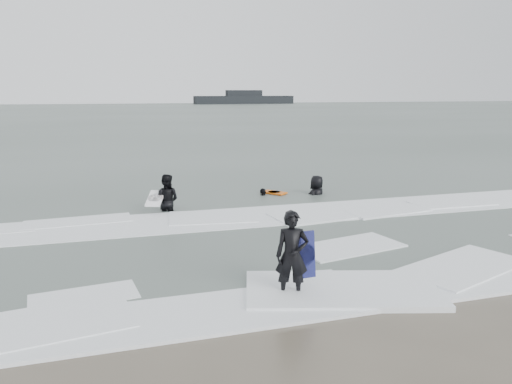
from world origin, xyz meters
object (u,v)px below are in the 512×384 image
object	(u,v)px
vessel_horizon	(244,99)
surfer_centre	(291,297)
surfer_wading	(167,211)
surfer_right_near	(263,197)
surfer_right_far	(317,195)

from	to	relation	value
vessel_horizon	surfer_centre	bearing A→B (deg)	-104.34
surfer_centre	surfer_wading	xyz separation A→B (m)	(-1.64, 8.10, 0.00)
surfer_centre	vessel_horizon	distance (m)	152.42
surfer_wading	surfer_centre	bearing A→B (deg)	122.84
surfer_right_near	vessel_horizon	xyz separation A→B (m)	(35.46, 138.12, 1.59)
surfer_centre	surfer_right_far	distance (m)	10.21
surfer_centre	surfer_right_near	bearing A→B (deg)	94.29
surfer_right_far	surfer_right_near	bearing A→B (deg)	-50.50
surfer_right_far	vessel_horizon	world-z (taller)	vessel_horizon
surfer_right_far	vessel_horizon	bearing A→B (deg)	-144.72
surfer_centre	vessel_horizon	world-z (taller)	vessel_horizon
surfer_right_near	vessel_horizon	distance (m)	142.61
surfer_centre	surfer_right_near	distance (m)	9.82
surfer_right_far	surfer_wading	bearing A→B (deg)	-30.98
surfer_centre	surfer_right_far	bearing A→B (deg)	82.09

